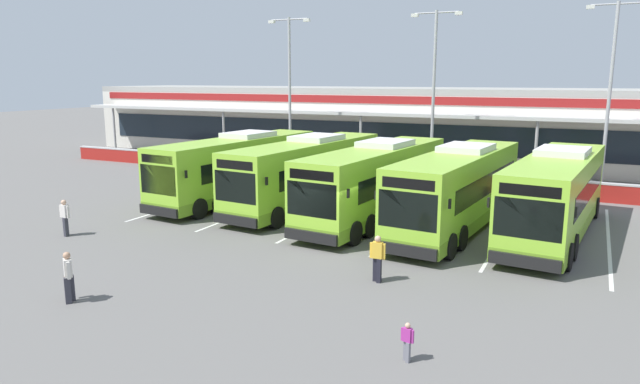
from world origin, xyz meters
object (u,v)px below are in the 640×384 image
(pedestrian_child, at_px, (407,341))
(lamp_post_east, at_px, (610,87))
(coach_bus_centre, at_px, (376,183))
(pedestrian_near_bin, at_px, (65,216))
(coach_bus_rightmost, at_px, (556,196))
(lamp_post_centre, at_px, (434,86))
(pedestrian_in_dark_coat, at_px, (377,257))
(coach_bus_right_centre, at_px, (458,190))
(lamp_post_west, at_px, (290,85))
(pedestrian_with_handbag, at_px, (68,276))
(coach_bus_left_centre, at_px, (307,174))
(coach_bus_leftmost, at_px, (239,169))

(pedestrian_child, height_order, lamp_post_east, lamp_post_east)
(coach_bus_centre, bearing_deg, pedestrian_near_bin, -141.55)
(coach_bus_rightmost, height_order, lamp_post_centre, lamp_post_centre)
(pedestrian_in_dark_coat, bearing_deg, coach_bus_right_centre, 83.83)
(coach_bus_centre, bearing_deg, pedestrian_in_dark_coat, -69.54)
(coach_bus_centre, relative_size, pedestrian_child, 12.28)
(pedestrian_near_bin, xyz_separation_m, lamp_post_west, (0.59, 19.50, 5.42))
(pedestrian_with_handbag, bearing_deg, lamp_post_west, 103.10)
(coach_bus_rightmost, relative_size, lamp_post_centre, 1.12)
(pedestrian_child, bearing_deg, lamp_post_east, 79.96)
(coach_bus_right_centre, bearing_deg, coach_bus_left_centre, 172.58)
(coach_bus_rightmost, xyz_separation_m, pedestrian_child, (-2.43, -13.68, -1.24))
(lamp_post_east, bearing_deg, coach_bus_right_centre, -118.17)
(coach_bus_leftmost, relative_size, coach_bus_left_centre, 1.00)
(coach_bus_leftmost, distance_m, pedestrian_near_bin, 10.11)
(coach_bus_leftmost, xyz_separation_m, pedestrian_with_handbag, (3.77, -15.03, -0.93))
(coach_bus_left_centre, relative_size, pedestrian_child, 12.28)
(lamp_post_west, bearing_deg, coach_bus_right_centre, -36.43)
(coach_bus_leftmost, height_order, lamp_post_centre, lamp_post_centre)
(lamp_post_centre, bearing_deg, coach_bus_leftmost, -129.81)
(coach_bus_left_centre, height_order, coach_bus_right_centre, same)
(coach_bus_leftmost, distance_m, pedestrian_in_dark_coat, 14.92)
(lamp_post_centre, bearing_deg, coach_bus_rightmost, -51.77)
(coach_bus_leftmost, distance_m, lamp_post_east, 21.66)
(coach_bus_rightmost, bearing_deg, coach_bus_right_centre, -172.36)
(coach_bus_rightmost, xyz_separation_m, pedestrian_with_handbag, (-12.94, -14.58, -0.93))
(pedestrian_in_dark_coat, bearing_deg, pedestrian_near_bin, -177.92)
(lamp_post_west, bearing_deg, pedestrian_child, -55.74)
(coach_bus_centre, distance_m, coach_bus_right_centre, 4.01)
(pedestrian_with_handbag, bearing_deg, pedestrian_in_dark_coat, 36.25)
(coach_bus_right_centre, height_order, pedestrian_in_dark_coat, coach_bus_right_centre)
(coach_bus_centre, height_order, pedestrian_near_bin, coach_bus_centre)
(coach_bus_leftmost, height_order, pedestrian_child, coach_bus_leftmost)
(pedestrian_in_dark_coat, xyz_separation_m, lamp_post_west, (-13.71, 18.98, 5.42))
(pedestrian_child, bearing_deg, pedestrian_in_dark_coat, 117.57)
(coach_bus_right_centre, bearing_deg, pedestrian_in_dark_coat, -96.17)
(coach_bus_right_centre, distance_m, pedestrian_child, 13.29)
(coach_bus_centre, xyz_separation_m, coach_bus_right_centre, (4.01, -0.16, 0.00))
(pedestrian_near_bin, distance_m, lamp_post_centre, 23.30)
(lamp_post_east, bearing_deg, pedestrian_near_bin, -136.77)
(pedestrian_near_bin, bearing_deg, coach_bus_right_centre, 29.86)
(coach_bus_left_centre, xyz_separation_m, coach_bus_right_centre, (8.26, -1.08, 0.00))
(pedestrian_in_dark_coat, bearing_deg, lamp_post_east, 70.47)
(pedestrian_in_dark_coat, bearing_deg, coach_bus_left_centre, 128.48)
(coach_bus_left_centre, distance_m, lamp_post_east, 18.04)
(coach_bus_centre, distance_m, pedestrian_with_handbag, 15.01)
(coach_bus_right_centre, distance_m, coach_bus_rightmost, 4.15)
(lamp_post_centre, height_order, lamp_post_east, same)
(coach_bus_left_centre, distance_m, pedestrian_child, 17.38)
(coach_bus_rightmost, distance_m, lamp_post_centre, 14.15)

